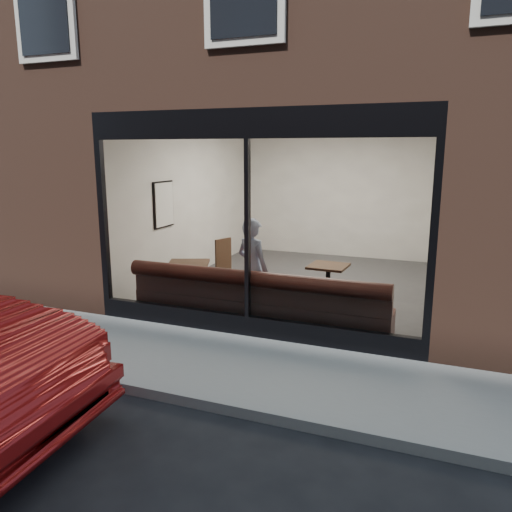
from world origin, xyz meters
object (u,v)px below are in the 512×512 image
at_px(person, 253,269).
at_px(cafe_chair_left, 217,272).
at_px(banquette, 258,313).
at_px(cafe_table_left, 188,264).
at_px(cafe_table_right, 328,266).

relative_size(person, cafe_chair_left, 4.03).
height_order(banquette, person, person).
relative_size(banquette, cafe_table_left, 5.88).
relative_size(cafe_table_right, cafe_chair_left, 1.53).
bearing_deg(person, cafe_table_left, 10.52).
bearing_deg(cafe_table_right, person, -135.63).
bearing_deg(cafe_table_left, person, -10.76).
height_order(person, cafe_table_left, person).
bearing_deg(cafe_table_left, cafe_table_right, 17.64).
bearing_deg(cafe_chair_left, cafe_table_right, -175.33).
relative_size(cafe_table_left, cafe_table_right, 1.10).
relative_size(cafe_table_left, cafe_chair_left, 1.69).
height_order(banquette, cafe_table_right, cafe_table_right).
xyz_separation_m(banquette, person, (-0.21, 0.31, 0.59)).
height_order(cafe_table_left, cafe_chair_left, cafe_table_left).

